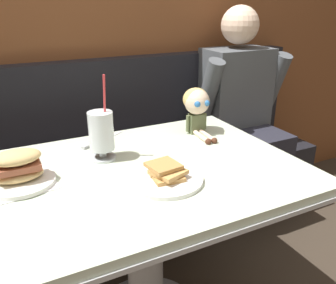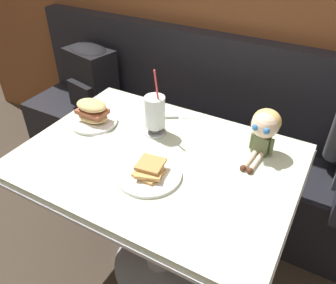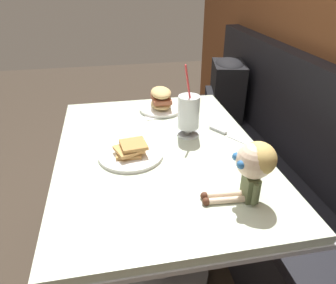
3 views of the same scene
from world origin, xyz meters
name	(u,v)px [view 1 (image 1 of 3)]	position (x,y,z in m)	size (l,w,h in m)	color
wood_panel_wall	(72,18)	(0.00, 1.05, 1.20)	(4.40, 0.08, 2.40)	brown
booth_bench	(99,191)	(0.00, 0.81, 0.33)	(2.60, 0.48, 1.00)	black
diner_table	(144,217)	(0.00, 0.18, 0.54)	(1.11, 0.81, 0.74)	beige
toast_plate	(165,177)	(0.03, 0.06, 0.76)	(0.25, 0.25, 0.06)	white
milkshake_glass	(101,134)	(-0.10, 0.32, 0.84)	(0.10, 0.10, 0.32)	silver
sandwich_plate	(18,171)	(-0.39, 0.25, 0.79)	(0.22, 0.22, 0.12)	white
butter_knife	(96,142)	(-0.08, 0.48, 0.74)	(0.21, 0.14, 0.01)	silver
seated_doll	(197,104)	(0.35, 0.41, 0.87)	(0.12, 0.22, 0.20)	#5B6642
diner_patron	(239,99)	(0.86, 0.76, 0.74)	(0.55, 0.48, 0.81)	#4C5156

